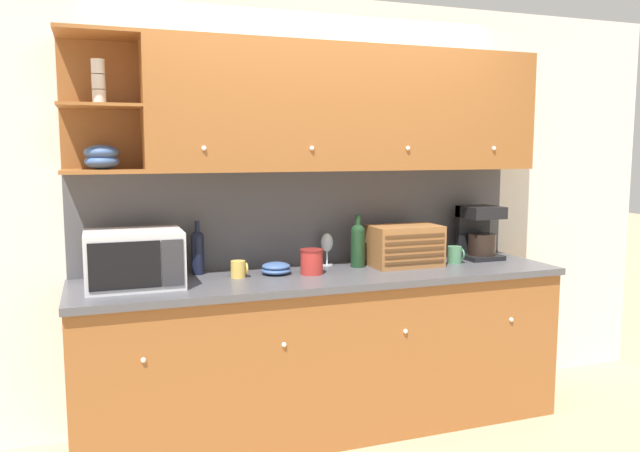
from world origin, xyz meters
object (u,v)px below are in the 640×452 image
object	(u,v)px
mug	(239,269)
mug_blue_second	(455,255)
second_wine_bottle	(358,243)
bowl_stack_on_counter	(276,268)
microwave	(134,259)
bread_box	(405,246)
wine_glass	(327,244)
coffee_maker	(479,232)
wine_bottle	(198,250)
storage_canister	(312,262)

from	to	relation	value
mug	mug_blue_second	bearing A→B (deg)	-0.97
second_wine_bottle	bowl_stack_on_counter	bearing A→B (deg)	-174.82
second_wine_bottle	mug_blue_second	xyz separation A→B (m)	(0.63, -0.10, -0.09)
mug	bowl_stack_on_counter	size ratio (longest dim) A/B	0.55
microwave	bread_box	distance (m)	1.63
microwave	wine_glass	distance (m)	1.20
coffee_maker	wine_bottle	bearing A→B (deg)	177.03
bowl_stack_on_counter	wine_glass	size ratio (longest dim) A/B	0.87
bowl_stack_on_counter	bread_box	world-z (taller)	bread_box
bread_box	second_wine_bottle	bearing A→B (deg)	166.66
bread_box	mug_blue_second	bearing A→B (deg)	-4.52
mug	second_wine_bottle	xyz separation A→B (m)	(0.77, 0.07, 0.10)
mug	bowl_stack_on_counter	xyz separation A→B (m)	(0.23, 0.02, -0.01)
wine_bottle	mug	distance (m)	0.29
second_wine_bottle	bread_box	world-z (taller)	second_wine_bottle
storage_canister	bowl_stack_on_counter	bearing A→B (deg)	160.75
bowl_stack_on_counter	bread_box	size ratio (longest dim) A/B	0.41
microwave	storage_canister	world-z (taller)	microwave
bowl_stack_on_counter	storage_canister	size ratio (longest dim) A/B	1.20
mug_blue_second	second_wine_bottle	bearing A→B (deg)	171.39
microwave	wine_bottle	xyz separation A→B (m)	(0.37, 0.22, -0.01)
mug	coffee_maker	bearing A→B (deg)	2.92
bread_box	bowl_stack_on_counter	bearing A→B (deg)	178.63
bowl_stack_on_counter	bread_box	xyz separation A→B (m)	(0.83, -0.02, 0.09)
storage_canister	coffee_maker	size ratio (longest dim) A/B	0.42
wine_glass	second_wine_bottle	size ratio (longest dim) A/B	0.62
microwave	wine_bottle	world-z (taller)	wine_bottle
wine_glass	coffee_maker	xyz separation A→B (m)	(1.04, -0.10, 0.04)
bowl_stack_on_counter	second_wine_bottle	distance (m)	0.55
microwave	storage_canister	bearing A→B (deg)	-0.13
microwave	second_wine_bottle	world-z (taller)	second_wine_bottle
second_wine_bottle	mug	bearing A→B (deg)	-174.60
storage_canister	coffee_maker	world-z (taller)	coffee_maker
mug	bread_box	size ratio (longest dim) A/B	0.22
wine_glass	bread_box	xyz separation A→B (m)	(0.45, -0.18, -0.01)
wine_bottle	coffee_maker	distance (m)	1.85
wine_bottle	mug_blue_second	xyz separation A→B (m)	(1.60, -0.20, -0.09)
mug	bowl_stack_on_counter	distance (m)	0.23
microwave	storage_canister	xyz separation A→B (m)	(0.99, -0.00, -0.08)
second_wine_bottle	mug_blue_second	world-z (taller)	second_wine_bottle
wine_glass	mug_blue_second	distance (m)	0.83
wine_bottle	storage_canister	size ratio (longest dim) A/B	2.14
wine_bottle	second_wine_bottle	size ratio (longest dim) A/B	0.96
bowl_stack_on_counter	second_wine_bottle	size ratio (longest dim) A/B	0.54
bowl_stack_on_counter	wine_glass	world-z (taller)	wine_glass
bowl_stack_on_counter	mug	bearing A→B (deg)	-174.09
mug	mug_blue_second	xyz separation A→B (m)	(1.40, -0.02, 0.01)
microwave	wine_glass	xyz separation A→B (m)	(1.17, 0.23, -0.01)
wine_bottle	mug_blue_second	size ratio (longest dim) A/B	2.87
wine_bottle	second_wine_bottle	distance (m)	0.97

